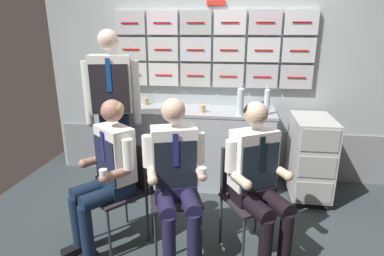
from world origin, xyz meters
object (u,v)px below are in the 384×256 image
at_px(folding_chair_left, 126,180).
at_px(folding_chair_right, 246,186).
at_px(service_trolley, 310,155).
at_px(coffee_cup_white, 264,105).
at_px(crew_member_right, 259,176).
at_px(folding_chair_center, 174,183).
at_px(crew_member_center, 176,173).
at_px(water_bottle_blue_cap, 267,101).
at_px(crew_member_left, 107,170).
at_px(crew_member_standing, 113,101).

xyz_separation_m(folding_chair_left, folding_chair_right, (1.02, 0.04, 0.00)).
height_order(service_trolley, folding_chair_left, service_trolley).
distance_m(folding_chair_left, coffee_cup_white, 1.82).
height_order(service_trolley, crew_member_right, crew_member_right).
distance_m(folding_chair_center, crew_member_center, 0.24).
xyz_separation_m(crew_member_center, folding_chair_right, (0.55, 0.19, -0.17)).
distance_m(service_trolley, coffee_cup_white, 0.75).
distance_m(service_trolley, water_bottle_blue_cap, 0.76).
xyz_separation_m(crew_member_left, folding_chair_center, (0.52, 0.13, -0.15)).
distance_m(crew_member_left, folding_chair_center, 0.56).
bearing_deg(crew_member_right, folding_chair_left, 174.89).
relative_size(service_trolley, crew_member_right, 0.71).
distance_m(crew_member_right, water_bottle_blue_cap, 1.16).
bearing_deg(coffee_cup_white, crew_member_right, -95.32).
relative_size(service_trolley, crew_member_standing, 0.50).
xyz_separation_m(service_trolley, water_bottle_blue_cap, (-0.49, 0.04, 0.57)).
xyz_separation_m(crew_member_right, water_bottle_blue_cap, (0.13, 1.10, 0.35)).
relative_size(crew_member_right, coffee_cup_white, 16.14).
distance_m(folding_chair_left, folding_chair_center, 0.41).
height_order(folding_chair_left, crew_member_standing, crew_member_standing).
distance_m(service_trolley, folding_chair_right, 1.16).
distance_m(crew_member_center, folding_chair_right, 0.61).
bearing_deg(water_bottle_blue_cap, crew_member_center, -123.72).
height_order(service_trolley, folding_chair_right, service_trolley).
bearing_deg(folding_chair_left, folding_chair_center, 0.87).
xyz_separation_m(crew_member_right, coffee_cup_white, (0.13, 1.38, 0.25)).
height_order(folding_chair_left, water_bottle_blue_cap, water_bottle_blue_cap).
bearing_deg(coffee_cup_white, service_trolley, -32.87).
height_order(crew_member_left, folding_chair_center, crew_member_left).
relative_size(folding_chair_center, folding_chair_right, 1.00).
xyz_separation_m(crew_member_center, crew_member_standing, (-0.79, 0.78, 0.37)).
bearing_deg(folding_chair_left, crew_member_center, -17.54).
distance_m(folding_chair_left, crew_member_center, 0.52).
bearing_deg(folding_chair_right, crew_member_standing, 156.25).
distance_m(folding_chair_left, folding_chair_right, 1.02).
bearing_deg(crew_member_standing, crew_member_center, -44.57).
bearing_deg(crew_member_center, water_bottle_blue_cap, 56.28).
bearing_deg(service_trolley, folding_chair_right, -127.55).
bearing_deg(crew_member_right, coffee_cup_white, 84.68).
bearing_deg(folding_chair_center, service_trolley, 36.09).
distance_m(folding_chair_center, water_bottle_blue_cap, 1.38).
height_order(water_bottle_blue_cap, coffee_cup_white, water_bottle_blue_cap).
xyz_separation_m(crew_member_center, water_bottle_blue_cap, (0.76, 1.15, 0.34)).
xyz_separation_m(folding_chair_left, folding_chair_center, (0.41, 0.01, 0.00)).
relative_size(folding_chair_right, coffee_cup_white, 11.07).
height_order(service_trolley, folding_chair_center, service_trolley).
bearing_deg(folding_chair_center, folding_chair_left, -179.13).
relative_size(folding_chair_right, crew_member_standing, 0.49).
relative_size(folding_chair_left, coffee_cup_white, 11.07).
bearing_deg(coffee_cup_white, crew_member_center, -118.14).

